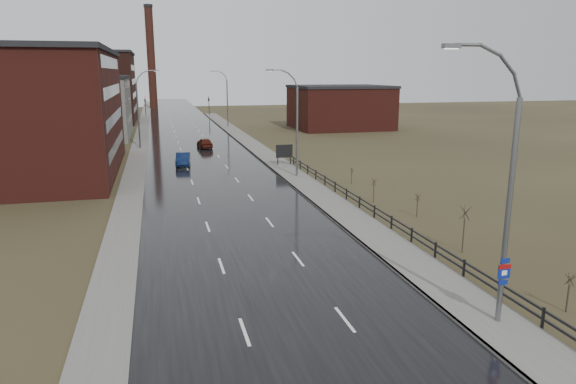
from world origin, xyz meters
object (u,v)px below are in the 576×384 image
car_near (183,160)px  car_far (205,143)px  streetlight_main (504,193)px  billboard (284,152)px

car_near → car_far: bearing=79.9°
streetlight_main → billboard: (0.63, 40.88, -4.31)m
car_near → car_far: 14.72m
billboard → car_near: bearing=164.8°
car_near → car_far: car_near is taller
car_near → streetlight_main: bearing=-70.6°
streetlight_main → billboard: bearing=89.1°
streetlight_main → car_near: (-11.11, 44.07, -5.29)m
billboard → car_far: billboard is taller
streetlight_main → car_far: 58.94m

